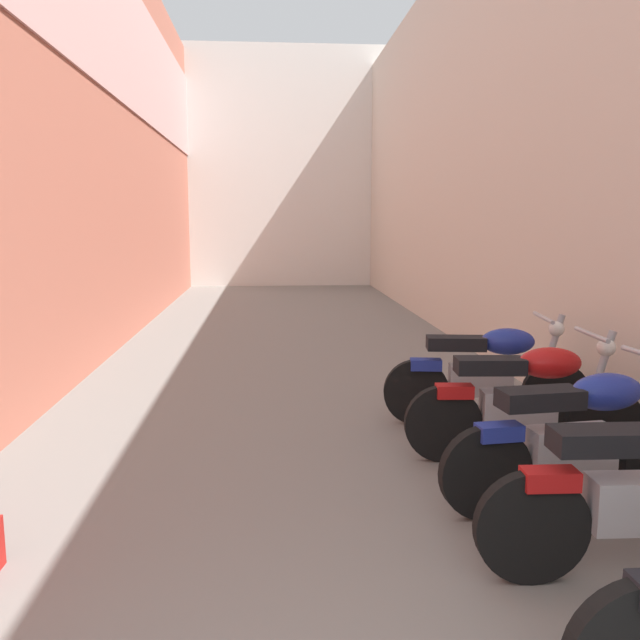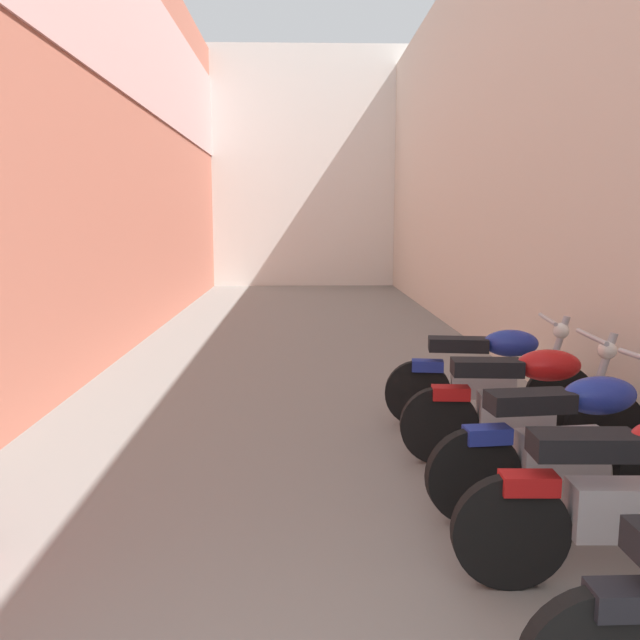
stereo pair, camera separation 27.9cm
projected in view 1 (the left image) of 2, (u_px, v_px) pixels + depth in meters
name	position (u px, v px, depth m)	size (l,w,h in m)	color
ground_plane	(301.00, 381.00, 7.68)	(34.33, 34.33, 0.00)	slate
building_left	(91.00, 116.00, 8.90)	(0.45, 18.33, 6.44)	#B76651
building_right	(484.00, 137.00, 9.40)	(0.45, 18.33, 6.07)	beige
building_far_end	(280.00, 170.00, 19.17)	(8.10, 2.00, 6.60)	silver
motorcycle_third	(580.00, 436.00, 4.18)	(1.85, 0.58, 1.04)	black
motorcycle_fourth	(526.00, 398.00, 5.05)	(1.85, 0.58, 1.04)	black
motorcycle_fifth	(487.00, 372.00, 5.95)	(1.84, 0.58, 1.04)	black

